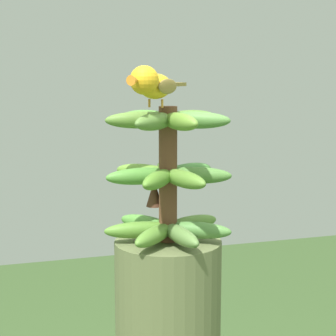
{
  "coord_description": "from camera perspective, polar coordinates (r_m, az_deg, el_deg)",
  "views": [
    {
      "loc": [
        -1.21,
        0.37,
        1.66
      ],
      "look_at": [
        0.0,
        0.0,
        1.46
      ],
      "focal_mm": 63.42,
      "sensor_mm": 36.0,
      "label": 1
    }
  ],
  "objects": [
    {
      "name": "banana_bunch",
      "position": [
        1.29,
        -0.02,
        -0.71
      ],
      "size": [
        0.28,
        0.28,
        0.3
      ],
      "color": "brown",
      "rests_on": "banana_tree"
    },
    {
      "name": "perched_bird",
      "position": [
        1.21,
        -1.57,
        8.08
      ],
      "size": [
        0.17,
        0.17,
        0.09
      ],
      "color": "#C68933",
      "rests_on": "banana_bunch"
    }
  ]
}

